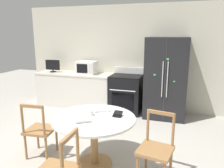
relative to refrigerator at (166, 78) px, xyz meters
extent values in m
plane|color=#B2ADA3|center=(-1.14, -2.22, -0.91)|extent=(14.00, 14.00, 0.00)
cube|color=beige|center=(-1.14, 0.43, 0.39)|extent=(5.20, 0.10, 2.60)
cube|color=silver|center=(-2.33, 0.07, -0.48)|extent=(2.01, 0.62, 0.86)
cube|color=beige|center=(-2.33, 0.07, -0.03)|extent=(2.03, 0.64, 0.03)
cube|color=black|center=(0.00, 0.00, 0.00)|extent=(0.92, 0.71, 1.83)
cube|color=#333333|center=(0.00, -0.36, 0.00)|extent=(0.01, 0.01, 1.76)
cylinder|color=silver|center=(-0.05, -0.37, 0.05)|extent=(0.02, 0.02, 0.77)
cylinder|color=silver|center=(0.05, -0.37, 0.05)|extent=(0.02, 0.02, 0.77)
cube|color=#3FB259|center=(0.04, -0.36, 0.48)|extent=(0.05, 0.02, 0.04)
cube|color=#3FB259|center=(0.19, -0.36, 0.01)|extent=(0.04, 0.01, 0.03)
cube|color=#3FB259|center=(-0.22, -0.36, 0.13)|extent=(0.05, 0.01, 0.04)
cube|color=black|center=(-0.94, 0.04, -0.46)|extent=(0.74, 0.64, 0.90)
cube|color=black|center=(-0.94, -0.29, -0.55)|extent=(0.53, 0.01, 0.40)
cylinder|color=silver|center=(-0.94, -0.31, -0.28)|extent=(0.61, 0.02, 0.02)
cube|color=black|center=(-0.94, 0.04, 0.00)|extent=(0.74, 0.64, 0.02)
cube|color=white|center=(-0.94, 0.33, 0.09)|extent=(0.74, 0.06, 0.16)
cube|color=white|center=(-1.99, 0.08, 0.14)|extent=(0.50, 0.37, 0.32)
cube|color=black|center=(-2.03, -0.11, 0.14)|extent=(0.29, 0.01, 0.22)
cube|color=silver|center=(-1.81, -0.11, 0.14)|extent=(0.10, 0.01, 0.23)
cylinder|color=black|center=(-2.96, 0.04, 0.00)|extent=(0.16, 0.16, 0.02)
cylinder|color=black|center=(-2.96, 0.04, 0.03)|extent=(0.03, 0.03, 0.04)
cube|color=black|center=(-2.96, 0.04, 0.18)|extent=(0.40, 0.05, 0.27)
cylinder|color=white|center=(-0.83, -2.29, -0.19)|extent=(1.19, 1.19, 0.03)
cylinder|color=#9E7042|center=(-0.83, -2.29, -0.55)|extent=(0.11, 0.11, 0.68)
cylinder|color=#9E7042|center=(-0.83, -2.29, -0.90)|extent=(0.52, 0.52, 0.03)
cylinder|color=#9E7042|center=(-0.73, -3.35, -0.24)|extent=(0.04, 0.04, 0.45)
cylinder|color=#9E7042|center=(-0.73, -3.01, -0.24)|extent=(0.04, 0.04, 0.45)
cube|color=#9E7042|center=(-0.73, -3.18, -0.03)|extent=(0.04, 0.34, 0.04)
cube|color=#9E7042|center=(0.06, -2.40, -0.48)|extent=(0.49, 0.49, 0.04)
cylinder|color=#9E7042|center=(0.26, -2.26, -0.71)|extent=(0.04, 0.04, 0.41)
cylinder|color=#9E7042|center=(-0.08, -2.20, -0.71)|extent=(0.04, 0.04, 0.41)
cylinder|color=#9E7042|center=(0.26, -2.24, -0.24)|extent=(0.04, 0.04, 0.45)
cylinder|color=#9E7042|center=(-0.08, -2.18, -0.24)|extent=(0.04, 0.04, 0.45)
cube|color=#9E7042|center=(0.09, -2.21, -0.03)|extent=(0.35, 0.10, 0.04)
cube|color=#9E7042|center=(-1.73, -2.31, -0.48)|extent=(0.46, 0.46, 0.04)
cylinder|color=#9E7042|center=(-1.91, -2.16, -0.71)|extent=(0.04, 0.04, 0.41)
cylinder|color=#9E7042|center=(-1.57, -2.12, -0.71)|extent=(0.04, 0.04, 0.41)
cylinder|color=#9E7042|center=(-1.88, -2.50, -0.71)|extent=(0.04, 0.04, 0.41)
cylinder|color=#9E7042|center=(-1.54, -2.47, -0.71)|extent=(0.04, 0.04, 0.41)
cylinder|color=#9E7042|center=(-1.88, -2.52, -0.24)|extent=(0.04, 0.04, 0.45)
cylinder|color=#9E7042|center=(-1.54, -2.48, -0.24)|extent=(0.04, 0.04, 0.45)
cube|color=#9E7042|center=(-1.71, -2.50, -0.03)|extent=(0.35, 0.07, 0.04)
cylinder|color=silver|center=(-0.90, -2.23, -0.14)|extent=(0.08, 0.08, 0.08)
cylinder|color=#4C8C59|center=(-0.90, -2.23, -0.16)|extent=(0.07, 0.07, 0.04)
cylinder|color=silver|center=(-0.89, -2.52, -0.15)|extent=(0.20, 0.15, 0.05)
cube|color=black|center=(-0.52, -2.16, -0.16)|extent=(0.13, 0.10, 0.03)
cube|color=black|center=(-0.52, -2.13, -0.14)|extent=(0.13, 0.11, 0.06)
cube|color=white|center=(-0.84, -1.94, -0.17)|extent=(0.31, 0.36, 0.01)
cube|color=beige|center=(-0.84, -1.94, -0.17)|extent=(0.32, 0.36, 0.01)
cube|color=silver|center=(-0.84, -1.94, -0.16)|extent=(0.34, 0.37, 0.01)
camera|label=1|loc=(0.30, -5.00, 0.98)|focal=35.00mm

